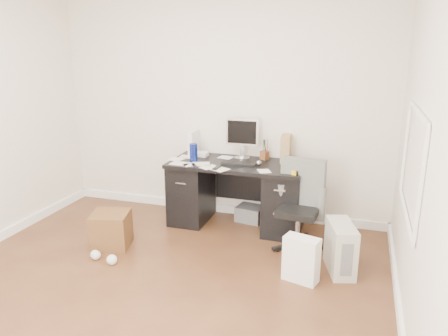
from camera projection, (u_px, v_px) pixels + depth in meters
The scene contains 18 objects.
ground at pixel (147, 296), 3.65m from camera, with size 4.00×4.00×0.00m, color #482517.
room_shell at pixel (142, 96), 3.21m from camera, with size 4.02×4.02×2.71m.
desk at pixel (236, 192), 4.97m from camera, with size 1.50×0.70×0.75m.
loose_papers at pixel (218, 162), 4.88m from camera, with size 1.10×0.60×0.00m, color white, non-canonical shape.
lcd_monitor at pixel (242, 139), 4.98m from camera, with size 0.38×0.22×0.48m, color #B8B8BD, non-canonical shape.
keyboard at pixel (239, 163), 4.80m from camera, with size 0.38×0.13×0.02m, color black.
computer_mouse at pixel (259, 163), 4.74m from camera, with size 0.06×0.06×0.06m, color #B8B8BD.
travel_mug at pixel (194, 153), 4.90m from camera, with size 0.09×0.09×0.20m, color navy.
white_binder at pixel (194, 143), 5.18m from camera, with size 0.12×0.25×0.29m, color white.
magazine_file at pixel (286, 149), 4.88m from camera, with size 0.13×0.26×0.30m, color olive.
pen_cup at pixel (265, 149), 4.98m from camera, with size 0.10×0.10×0.24m, color brown, non-canonical shape.
yellow_book at pixel (296, 169), 4.53m from camera, with size 0.20×0.26×0.04m, color yellow.
paper_remote at pixel (218, 168), 4.63m from camera, with size 0.22×0.18×0.02m, color white, non-canonical shape.
office_chair at pixel (299, 206), 4.39m from camera, with size 0.52×0.52×0.91m, color #525452, non-canonical shape.
pc_tower at pixel (340, 248), 4.00m from camera, with size 0.21×0.46×0.46m, color #B5B1A3.
shopping_bag at pixel (301, 259), 3.83m from camera, with size 0.30×0.22×0.41m, color white.
wicker_basket at pixel (111, 230), 4.50m from camera, with size 0.36×0.36×0.36m, color #4B3016.
desk_printer at pixel (250, 214), 5.18m from camera, with size 0.30×0.25×0.18m, color #5D5E62.
Camera 1 is at (1.59, -2.87, 2.03)m, focal length 35.00 mm.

